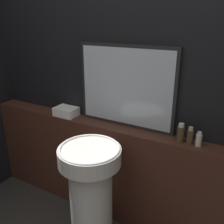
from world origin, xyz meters
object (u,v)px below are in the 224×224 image
(pedestal_sink, at_px, (91,194))
(shampoo_bottle, at_px, (181,133))
(mirror, at_px, (126,87))
(lotion_bottle, at_px, (199,139))
(towel_stack, at_px, (66,111))
(conditioner_bottle, at_px, (190,136))

(pedestal_sink, distance_m, shampoo_bottle, 0.79)
(mirror, bearing_deg, pedestal_sink, -94.47)
(lotion_bottle, bearing_deg, pedestal_sink, -148.02)
(pedestal_sink, height_order, towel_stack, towel_stack)
(pedestal_sink, relative_size, shampoo_bottle, 6.34)
(mirror, relative_size, conditioner_bottle, 6.42)
(shampoo_bottle, relative_size, lotion_bottle, 1.33)
(mirror, relative_size, towel_stack, 4.01)
(pedestal_sink, height_order, mirror, mirror)
(shampoo_bottle, distance_m, conditioner_bottle, 0.07)
(conditioner_bottle, bearing_deg, towel_stack, -180.00)
(shampoo_bottle, xyz_separation_m, lotion_bottle, (0.13, 0.00, -0.02))
(towel_stack, distance_m, shampoo_bottle, 1.04)
(towel_stack, bearing_deg, lotion_bottle, 0.00)
(pedestal_sink, relative_size, lotion_bottle, 8.43)
(mirror, relative_size, lotion_bottle, 7.71)
(mirror, bearing_deg, conditioner_bottle, -6.98)
(pedestal_sink, height_order, conditioner_bottle, conditioner_bottle)
(towel_stack, bearing_deg, conditioner_bottle, 0.00)
(pedestal_sink, distance_m, lotion_bottle, 0.87)
(towel_stack, bearing_deg, pedestal_sink, -37.08)
(pedestal_sink, xyz_separation_m, towel_stack, (-0.53, 0.40, 0.43))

